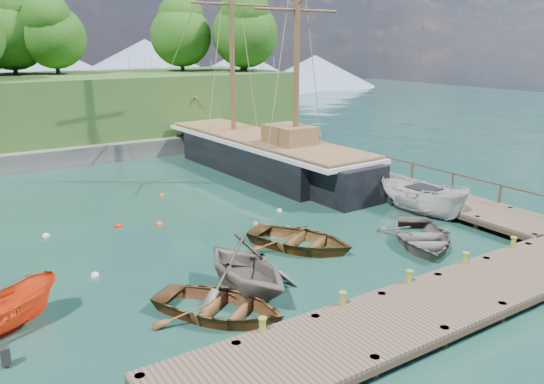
{
  "coord_description": "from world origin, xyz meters",
  "views": [
    {
      "loc": [
        -11.15,
        -16.69,
        8.68
      ],
      "look_at": [
        1.55,
        3.0,
        2.0
      ],
      "focal_mm": 35.0,
      "sensor_mm": 36.0,
      "label": 1
    }
  ],
  "objects_px": {
    "rowboat_2": "(300,248)",
    "schooner": "(262,157)",
    "rowboat_1": "(246,294)",
    "motorboat_orange": "(2,334)",
    "rowboat_3": "(421,245)",
    "cabin_boat_white": "(422,214)",
    "rowboat_0": "(220,316)"
  },
  "relations": [
    {
      "from": "rowboat_2",
      "to": "schooner",
      "type": "height_order",
      "value": "schooner"
    },
    {
      "from": "rowboat_1",
      "to": "motorboat_orange",
      "type": "distance_m",
      "value": 7.88
    },
    {
      "from": "rowboat_1",
      "to": "rowboat_3",
      "type": "height_order",
      "value": "rowboat_1"
    },
    {
      "from": "cabin_boat_white",
      "to": "rowboat_3",
      "type": "bearing_deg",
      "value": -144.03
    },
    {
      "from": "motorboat_orange",
      "to": "rowboat_3",
      "type": "bearing_deg",
      "value": -119.4
    },
    {
      "from": "rowboat_2",
      "to": "rowboat_3",
      "type": "height_order",
      "value": "rowboat_3"
    },
    {
      "from": "motorboat_orange",
      "to": "schooner",
      "type": "distance_m",
      "value": 22.29
    },
    {
      "from": "rowboat_0",
      "to": "schooner",
      "type": "bearing_deg",
      "value": 19.01
    },
    {
      "from": "rowboat_3",
      "to": "schooner",
      "type": "xyz_separation_m",
      "value": [
        1.19,
        15.26,
        1.05
      ]
    },
    {
      "from": "rowboat_2",
      "to": "schooner",
      "type": "bearing_deg",
      "value": 36.17
    },
    {
      "from": "rowboat_1",
      "to": "rowboat_2",
      "type": "bearing_deg",
      "value": 27.11
    },
    {
      "from": "cabin_boat_white",
      "to": "rowboat_1",
      "type": "bearing_deg",
      "value": -172.63
    },
    {
      "from": "rowboat_1",
      "to": "rowboat_2",
      "type": "relative_size",
      "value": 0.93
    },
    {
      "from": "cabin_boat_white",
      "to": "schooner",
      "type": "relative_size",
      "value": 0.2
    },
    {
      "from": "rowboat_0",
      "to": "rowboat_2",
      "type": "relative_size",
      "value": 0.95
    },
    {
      "from": "rowboat_0",
      "to": "schooner",
      "type": "relative_size",
      "value": 0.17
    },
    {
      "from": "rowboat_1",
      "to": "motorboat_orange",
      "type": "xyz_separation_m",
      "value": [
        -7.68,
        1.75,
        0.0
      ]
    },
    {
      "from": "rowboat_2",
      "to": "cabin_boat_white",
      "type": "distance_m",
      "value": 8.09
    },
    {
      "from": "rowboat_1",
      "to": "schooner",
      "type": "distance_m",
      "value": 18.23
    },
    {
      "from": "rowboat_1",
      "to": "rowboat_0",
      "type": "bearing_deg",
      "value": -152.25
    },
    {
      "from": "rowboat_3",
      "to": "cabin_boat_white",
      "type": "bearing_deg",
      "value": 76.5
    },
    {
      "from": "rowboat_0",
      "to": "schooner",
      "type": "height_order",
      "value": "schooner"
    },
    {
      "from": "rowboat_0",
      "to": "schooner",
      "type": "xyz_separation_m",
      "value": [
        11.63,
        16.07,
        1.05
      ]
    },
    {
      "from": "motorboat_orange",
      "to": "cabin_boat_white",
      "type": "relative_size",
      "value": 0.76
    },
    {
      "from": "rowboat_0",
      "to": "rowboat_1",
      "type": "bearing_deg",
      "value": -3.75
    },
    {
      "from": "rowboat_3",
      "to": "schooner",
      "type": "relative_size",
      "value": 0.18
    },
    {
      "from": "rowboat_2",
      "to": "rowboat_3",
      "type": "xyz_separation_m",
      "value": [
        4.75,
        -2.6,
        0.0
      ]
    },
    {
      "from": "cabin_boat_white",
      "to": "rowboat_0",
      "type": "bearing_deg",
      "value": -170.38
    },
    {
      "from": "schooner",
      "to": "rowboat_1",
      "type": "bearing_deg",
      "value": -126.36
    },
    {
      "from": "motorboat_orange",
      "to": "rowboat_0",
      "type": "bearing_deg",
      "value": -136.45
    },
    {
      "from": "schooner",
      "to": "rowboat_0",
      "type": "bearing_deg",
      "value": -128.53
    },
    {
      "from": "rowboat_2",
      "to": "motorboat_orange",
      "type": "relative_size",
      "value": 1.22
    }
  ]
}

